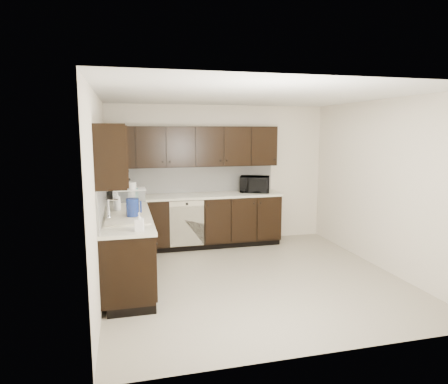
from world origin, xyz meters
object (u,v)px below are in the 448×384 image
at_px(blue_pitcher, 133,208).
at_px(microwave, 255,184).
at_px(sink, 127,224).
at_px(toaster_oven, 121,191).
at_px(storage_bin, 130,195).

bearing_deg(blue_pitcher, microwave, 42.06).
height_order(sink, toaster_oven, sink).
relative_size(toaster_oven, blue_pitcher, 1.36).
bearing_deg(microwave, blue_pitcher, -122.08).
height_order(sink, storage_bin, sink).
xyz_separation_m(sink, blue_pitcher, (0.07, 0.07, 0.18)).
distance_m(sink, toaster_oven, 1.70).
bearing_deg(sink, blue_pitcher, 44.13).
relative_size(sink, toaster_oven, 2.42).
bearing_deg(microwave, sink, -121.82).
relative_size(toaster_oven, storage_bin, 0.71).
height_order(sink, microwave, microwave).
bearing_deg(toaster_oven, microwave, -13.23).
relative_size(sink, microwave, 1.56).
xyz_separation_m(sink, storage_bin, (0.06, 1.36, 0.15)).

